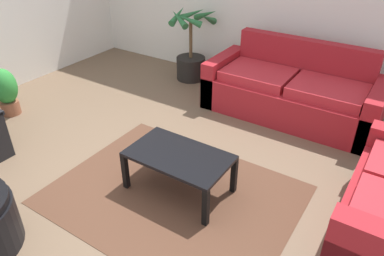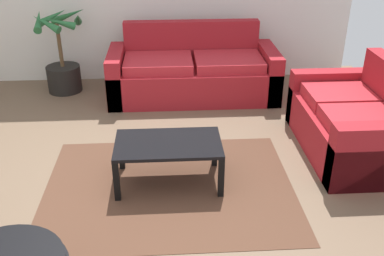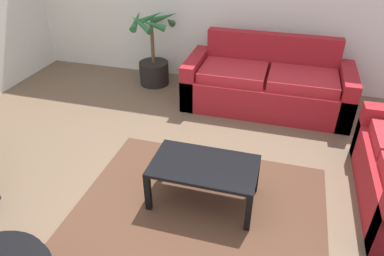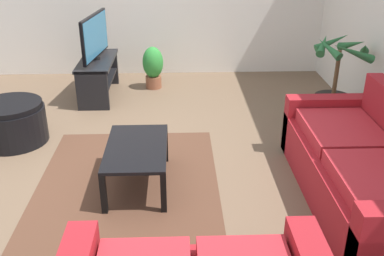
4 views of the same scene
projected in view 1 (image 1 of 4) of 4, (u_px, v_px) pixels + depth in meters
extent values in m
plane|color=brown|center=(126.00, 190.00, 3.49)|extent=(6.60, 6.60, 0.00)
cube|color=maroon|center=(290.00, 100.00, 4.63)|extent=(2.12, 0.90, 0.42)
cube|color=maroon|center=(305.00, 58.00, 4.66)|extent=(1.76, 0.16, 0.48)
cube|color=maroon|center=(223.00, 76.00, 5.03)|extent=(0.18, 0.90, 0.62)
cube|color=maroon|center=(374.00, 114.00, 4.12)|extent=(0.18, 0.90, 0.62)
cube|color=#B8272F|center=(258.00, 74.00, 4.66)|extent=(0.84, 0.66, 0.12)
cube|color=#B8272F|center=(328.00, 91.00, 4.25)|extent=(0.84, 0.66, 0.12)
cube|color=black|center=(179.00, 156.00, 3.29)|extent=(0.93, 0.55, 0.03)
cube|color=black|center=(125.00, 171.00, 3.42)|extent=(0.05, 0.05, 0.38)
cube|color=black|center=(206.00, 208.00, 3.01)|extent=(0.05, 0.05, 0.38)
cube|color=black|center=(158.00, 146.00, 3.78)|extent=(0.05, 0.05, 0.38)
cube|color=black|center=(234.00, 175.00, 3.37)|extent=(0.05, 0.05, 0.38)
cube|color=#513323|center=(173.00, 194.00, 3.42)|extent=(2.20, 1.70, 0.01)
cylinder|color=black|center=(191.00, 68.00, 5.66)|extent=(0.44, 0.44, 0.34)
cylinder|color=brown|center=(191.00, 39.00, 5.42)|extent=(0.05, 0.05, 0.56)
cone|color=#286938|center=(208.00, 19.00, 5.17)|extent=(0.20, 0.54, 0.29)
cone|color=#286938|center=(206.00, 14.00, 5.38)|extent=(0.53, 0.31, 0.29)
cone|color=#286938|center=(192.00, 14.00, 5.41)|extent=(0.39, 0.26, 0.23)
cone|color=#286938|center=(178.00, 15.00, 5.33)|extent=(0.16, 0.44, 0.25)
cone|color=#286938|center=(179.00, 19.00, 5.17)|extent=(0.40, 0.26, 0.23)
cone|color=#286938|center=(190.00, 20.00, 5.10)|extent=(0.37, 0.26, 0.22)
cylinder|color=brown|center=(11.00, 107.00, 4.73)|extent=(0.23, 0.23, 0.18)
ellipsoid|color=#2E8936|center=(4.00, 86.00, 4.57)|extent=(0.30, 0.30, 0.46)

